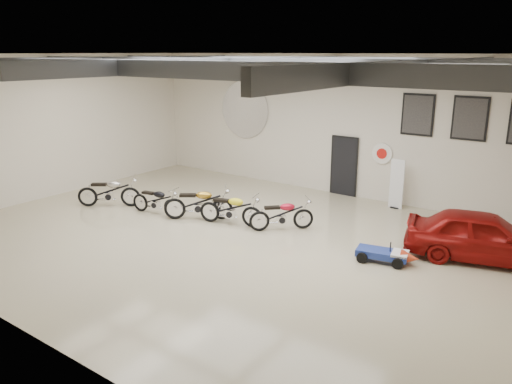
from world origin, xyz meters
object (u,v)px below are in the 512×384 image
Objects in this scene: motorcycle_red at (282,214)px; vintage_car at (484,236)px; motorcycle_black at (155,200)px; motorcycle_gold at (198,203)px; go_kart at (388,252)px; banner_stand at (397,183)px; motorcycle_silver at (109,191)px; motorcycle_yellow at (230,208)px.

motorcycle_red is 0.50× the size of vintage_car.
vintage_car is at bearing 5.40° from motorcycle_black.
motorcycle_gold is 1.36× the size of go_kart.
banner_stand is at bearing 19.36° from motorcycle_red.
banner_stand is at bearing -1.54° from motorcycle_silver.
banner_stand reaches higher than motorcycle_gold.
motorcycle_silver is 1.34× the size of go_kart.
motorcycle_gold is 6.06m from go_kart.
motorcycle_black is at bearing 88.49° from vintage_car.
motorcycle_red reaches higher than motorcycle_black.
motorcycle_red reaches higher than go_kart.
vintage_car is at bearing -23.49° from motorcycle_silver.
motorcycle_yellow reaches higher than motorcycle_black.
motorcycle_red is (-1.93, -4.03, -0.38)m from banner_stand.
motorcycle_gold is at bearing 7.90° from motorcycle_black.
banner_stand is 4.46m from vintage_car.
motorcycle_gold is at bearing -23.50° from motorcycle_silver.
motorcycle_silver is 1.14× the size of motorcycle_black.
motorcycle_black is 4.25m from motorcycle_red.
motorcycle_red is at bearing -112.94° from banner_stand.
motorcycle_silver is 0.98× the size of motorcycle_gold.
go_kart is (6.05, 0.27, -0.27)m from motorcycle_gold.
motorcycle_gold is 8.11m from vintage_car.
motorcycle_black is at bearing 150.24° from motorcycle_red.
go_kart is (1.49, -4.46, -0.59)m from banner_stand.
go_kart is at bearing -33.04° from motorcycle_gold.
motorcycle_yellow is 4.93m from go_kart.
motorcycle_red is 5.39m from vintage_car.
motorcycle_yellow is at bearing 169.37° from go_kart.
motorcycle_silver is 3.44m from motorcycle_gold.
motorcycle_silver reaches higher than motorcycle_yellow.
motorcycle_yellow is at bearing -124.52° from banner_stand.
banner_stand is at bearing 32.61° from motorcycle_black.
motorcycle_silver is at bearing -142.56° from banner_stand.
go_kart is at bearing -30.04° from motorcycle_silver.
banner_stand is 7.94m from motorcycle_black.
banner_stand reaches higher than motorcycle_black.
motorcycle_gold reaches higher than motorcycle_red.
motorcycle_red is 1.22× the size of go_kart.
motorcycle_silver is at bearing 148.74° from motorcycle_red.
motorcycle_red is (1.51, 0.50, -0.03)m from motorcycle_yellow.
motorcycle_silver reaches higher than go_kart.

